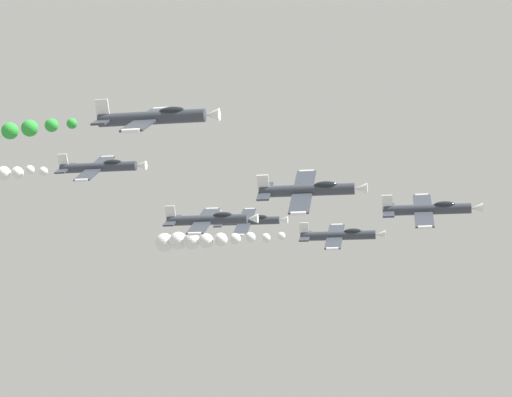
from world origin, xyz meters
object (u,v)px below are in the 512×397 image
at_px(airplane_left_outer, 209,220).
at_px(airplane_trailing, 154,117).
at_px(airplane_lead, 429,209).
at_px(airplane_right_inner, 309,190).
at_px(airplane_right_outer, 249,221).
at_px(airplane_left_inner, 340,235).
at_px(airplane_high_slot, 100,167).

height_order(airplane_left_outer, airplane_trailing, airplane_trailing).
relative_size(airplane_lead, airplane_left_outer, 1.00).
relative_size(airplane_right_inner, airplane_right_outer, 1.00).
bearing_deg(airplane_left_inner, airplane_left_outer, -49.58).
bearing_deg(airplane_right_outer, airplane_right_inner, 18.57).
height_order(airplane_trailing, airplane_high_slot, airplane_high_slot).
distance_m(airplane_left_outer, airplane_trailing, 25.96).
xyz_separation_m(airplane_lead, airplane_left_inner, (-12.50, -10.29, -0.56)).
bearing_deg(airplane_right_inner, airplane_lead, 134.05).
distance_m(airplane_lead, airplane_left_inner, 16.20).
height_order(airplane_right_inner, airplane_right_outer, airplane_right_outer).
bearing_deg(airplane_right_inner, airplane_trailing, -39.56).
distance_m(airplane_left_inner, airplane_right_outer, 19.73).
relative_size(airplane_right_inner, airplane_left_outer, 1.00).
bearing_deg(airplane_left_outer, airplane_right_inner, 46.02).
relative_size(airplane_right_inner, airplane_high_slot, 1.00).
distance_m(airplane_left_outer, airplane_high_slot, 14.41).
height_order(airplane_left_outer, airplane_high_slot, airplane_high_slot).
relative_size(airplane_trailing, airplane_high_slot, 1.00).
bearing_deg(airplane_lead, airplane_right_inner, -45.95).
height_order(airplane_right_outer, airplane_trailing, airplane_right_outer).
xyz_separation_m(airplane_right_outer, airplane_high_slot, (25.21, -12.82, 2.28)).
bearing_deg(airplane_right_inner, airplane_left_inner, 177.17).
distance_m(airplane_trailing, airplane_high_slot, 29.22).
bearing_deg(airplane_right_inner, airplane_left_outer, -133.98).
height_order(airplane_lead, airplane_right_outer, airplane_right_outer).
distance_m(airplane_left_inner, airplane_right_inner, 23.61).
xyz_separation_m(airplane_left_outer, airplane_trailing, (25.62, 1.17, 4.02)).
height_order(airplane_right_inner, airplane_trailing, airplane_trailing).
xyz_separation_m(airplane_left_outer, airplane_right_outer, (-25.10, -0.03, 4.21)).
bearing_deg(airplane_right_outer, airplane_high_slot, -26.96).
distance_m(airplane_left_inner, airplane_high_slot, 29.71).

